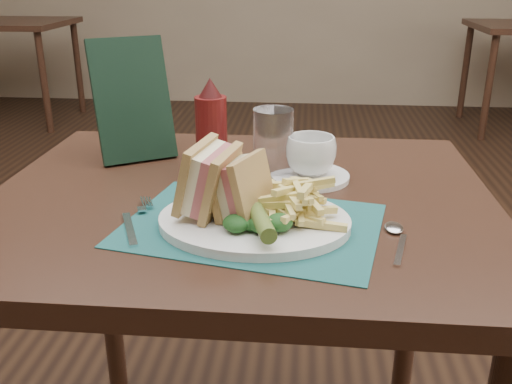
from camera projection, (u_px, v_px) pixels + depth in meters
floor at (261, 358)px, 1.76m from camera, size 7.00×7.00×0.00m
wall_back at (294, 103)px, 5.00m from camera, size 6.00×0.00×6.00m
table_main at (242, 364)px, 1.16m from camera, size 0.90×0.75×0.75m
table_bg_left at (12, 72)px, 4.32m from camera, size 0.90×0.75×0.75m
placemat at (252, 225)px, 0.90m from camera, size 0.44×0.35×0.00m
plate at (254, 221)px, 0.89m from camera, size 0.31×0.25×0.01m
sandwich_half_a at (196, 177)px, 0.89m from camera, size 0.10×0.13×0.11m
sandwich_half_b at (229, 183)px, 0.88m from camera, size 0.11×0.12×0.10m
kale_garnish at (256, 223)px, 0.83m from camera, size 0.11×0.08×0.03m
pickle_spear at (261, 220)px, 0.82m from camera, size 0.06×0.12×0.03m
fries_pile at (298, 196)px, 0.89m from camera, size 0.18×0.20×0.06m
fork at (135, 218)px, 0.90m from camera, size 0.10×0.17×0.01m
spoon at (398, 240)px, 0.84m from camera, size 0.07×0.15×0.01m
saucer at (310, 177)px, 1.09m from camera, size 0.16×0.16×0.01m
coffee_cup at (311, 155)px, 1.07m from camera, size 0.13×0.13×0.08m
drinking_glass at (273, 142)px, 1.09m from camera, size 0.09×0.09×0.13m
ketchup_bottle at (211, 126)px, 1.10m from camera, size 0.07×0.07×0.19m
check_presenter at (132, 100)px, 1.17m from camera, size 0.18×0.16×0.25m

